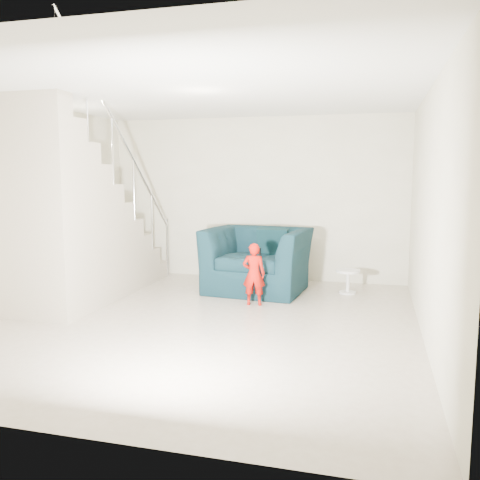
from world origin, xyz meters
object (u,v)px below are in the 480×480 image
at_px(armchair, 257,260).
at_px(side_table, 348,278).
at_px(toddler, 254,274).
at_px(staircase, 77,234).

relative_size(armchair, side_table, 4.09).
bearing_deg(armchair, toddler, -75.04).
distance_m(side_table, staircase, 3.93).
bearing_deg(side_table, armchair, -173.29).
xyz_separation_m(armchair, staircase, (-2.26, -1.27, 0.47)).
relative_size(toddler, side_table, 2.37).
bearing_deg(toddler, staircase, 4.32).
height_order(armchair, toddler, armchair).
bearing_deg(side_table, toddler, -140.02).
height_order(side_table, staircase, staircase).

